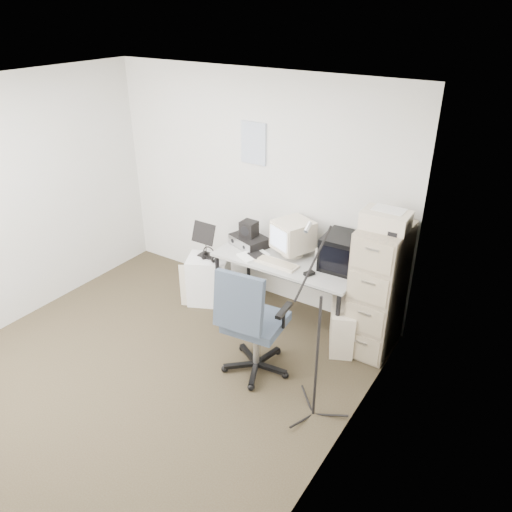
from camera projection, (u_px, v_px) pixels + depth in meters
The scene contains 23 objects.
floor at pixel (152, 371), 4.66m from camera, with size 3.60×3.60×0.01m, color #322819.
ceiling at pixel (117, 93), 3.50m from camera, with size 3.60×3.60×0.01m, color white.
wall_back at pixel (256, 189), 5.42m from camera, with size 3.60×0.02×2.50m, color silver.
wall_left at pixel (5, 207), 4.95m from camera, with size 0.02×3.60×2.50m, color silver.
wall_right at pixel (339, 320), 3.21m from camera, with size 0.02×3.60×2.50m, color silver.
wall_calendar at pixel (254, 143), 5.19m from camera, with size 0.30×0.02×0.44m, color white.
filing_cabinet at pixel (378, 290), 4.70m from camera, with size 0.40×0.60×1.30m, color tan.
printer at pixel (386, 220), 4.34m from camera, with size 0.41×0.28×0.16m, color beige.
desk at pixel (288, 289), 5.27m from camera, with size 1.50×0.70×0.73m, color #9A9992.
crt_monitor at pixel (293, 238), 5.09m from camera, with size 0.34×0.35×0.37m, color beige.
crt_tv at pixel (343, 252), 4.85m from camera, with size 0.38×0.40×0.34m, color black.
desk_speaker at pixel (320, 255), 5.02m from camera, with size 0.07×0.07×0.14m, color beige.
keyboard at pixel (277, 263), 4.97m from camera, with size 0.44×0.16×0.02m, color beige.
mouse at pixel (309, 273), 4.78m from camera, with size 0.06×0.10×0.03m, color black.
radio_receiver at pixel (249, 241), 5.34m from camera, with size 0.38×0.27×0.11m, color black.
radio_speaker at pixel (249, 229), 5.29m from camera, with size 0.16×0.15×0.16m, color black.
papers at pixel (254, 255), 5.14m from camera, with size 0.21×0.29×0.02m, color white.
pc_tower at pixel (342, 326), 4.90m from camera, with size 0.22×0.49×0.46m, color beige.
office_chair at pixel (256, 320), 4.43m from camera, with size 0.64×0.64×1.10m, color #3F4955.
side_cart at pixel (209, 280), 5.61m from camera, with size 0.44×0.36×0.55m, color white.
music_stand at pixel (206, 239), 5.44m from camera, with size 0.28×0.15×0.41m, color black.
headphones at pixel (209, 256), 5.41m from camera, with size 0.18×0.18×0.03m, color black.
mic_stand at pixel (318, 340), 3.83m from camera, with size 0.02×0.02×1.51m, color black.
Camera 1 is at (2.79, -2.53, 3.10)m, focal length 35.00 mm.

